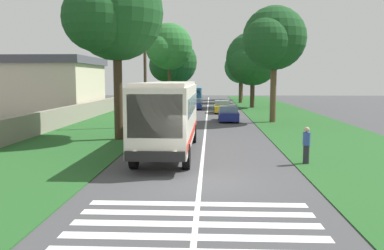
% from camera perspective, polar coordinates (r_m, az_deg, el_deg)
% --- Properties ---
extents(ground, '(160.00, 160.00, 0.00)m').
position_cam_1_polar(ground, '(15.44, 1.10, -8.21)').
color(ground, '#424244').
extents(grass_verge_left, '(120.00, 8.00, 0.04)m').
position_cam_1_polar(grass_verge_left, '(31.38, -13.29, -0.80)').
color(grass_verge_left, '#235623').
rests_on(grass_verge_left, ground).
extents(grass_verge_right, '(120.00, 8.00, 0.04)m').
position_cam_1_polar(grass_verge_right, '(31.17, 17.11, -0.96)').
color(grass_verge_right, '#235623').
rests_on(grass_verge_right, ground).
extents(centre_line, '(110.00, 0.16, 0.01)m').
position_cam_1_polar(centre_line, '(30.18, 1.86, -0.94)').
color(centre_line, silver).
rests_on(centre_line, ground).
extents(coach_bus, '(11.16, 2.62, 3.73)m').
position_cam_1_polar(coach_bus, '(21.53, -3.23, 1.77)').
color(coach_bus, silver).
rests_on(coach_bus, ground).
extents(zebra_crossing, '(5.85, 6.80, 0.01)m').
position_cam_1_polar(zebra_crossing, '(10.52, 0.32, -15.37)').
color(zebra_crossing, silver).
rests_on(zebra_crossing, ground).
extents(trailing_car_0, '(4.30, 1.78, 1.43)m').
position_cam_1_polar(trailing_car_0, '(37.69, 5.09, 1.54)').
color(trailing_car_0, navy).
rests_on(trailing_car_0, ground).
extents(trailing_car_1, '(4.30, 1.78, 1.43)m').
position_cam_1_polar(trailing_car_1, '(46.67, 4.23, 2.50)').
color(trailing_car_1, gold).
rests_on(trailing_car_1, ground).
extents(trailing_car_2, '(4.30, 1.78, 1.43)m').
position_cam_1_polar(trailing_car_2, '(52.21, 0.40, 2.95)').
color(trailing_car_2, navy).
rests_on(trailing_car_2, ground).
extents(trailing_minibus_0, '(6.00, 2.14, 2.53)m').
position_cam_1_polar(trailing_minibus_0, '(62.44, 0.40, 4.34)').
color(trailing_minibus_0, teal).
rests_on(trailing_minibus_0, ground).
extents(roadside_tree_left_0, '(6.08, 4.96, 8.42)m').
position_cam_1_polar(roadside_tree_left_0, '(79.10, -1.71, 7.89)').
color(roadside_tree_left_0, '#3D2D1E').
rests_on(roadside_tree_left_0, grass_verge_left).
extents(roadside_tree_left_1, '(7.63, 6.43, 11.49)m').
position_cam_1_polar(roadside_tree_left_1, '(57.73, -3.36, 10.70)').
color(roadside_tree_left_1, '#3D2D1E').
rests_on(roadside_tree_left_1, grass_verge_left).
extents(roadside_tree_left_2, '(7.37, 5.86, 10.83)m').
position_cam_1_polar(roadside_tree_left_2, '(26.82, -10.79, 14.57)').
color(roadside_tree_left_2, '#3D2D1E').
rests_on(roadside_tree_left_2, grass_verge_left).
extents(roadside_tree_left_3, '(9.10, 7.56, 10.29)m').
position_cam_1_polar(roadside_tree_left_3, '(67.08, -2.78, 8.58)').
color(roadside_tree_left_3, '#3D2D1E').
rests_on(roadside_tree_left_3, grass_verge_left).
extents(roadside_tree_right_0, '(7.94, 7.13, 10.06)m').
position_cam_1_polar(roadside_tree_right_0, '(55.34, 8.34, 9.00)').
color(roadside_tree_right_0, '#3D2D1E').
rests_on(roadside_tree_right_0, grass_verge_right).
extents(roadside_tree_right_1, '(5.77, 4.92, 8.26)m').
position_cam_1_polar(roadside_tree_right_1, '(75.65, 6.90, 7.83)').
color(roadside_tree_right_1, brown).
rests_on(roadside_tree_right_1, grass_verge_right).
extents(roadside_tree_right_2, '(5.91, 5.22, 8.31)m').
position_cam_1_polar(roadside_tree_right_2, '(66.03, 6.74, 7.94)').
color(roadside_tree_right_2, '#4C3826').
rests_on(roadside_tree_right_2, grass_verge_right).
extents(roadside_tree_right_3, '(6.77, 5.66, 10.20)m').
position_cam_1_polar(roadside_tree_right_3, '(37.17, 11.14, 11.57)').
color(roadside_tree_right_3, brown).
rests_on(roadside_tree_right_3, grass_verge_right).
extents(utility_pole, '(0.24, 1.40, 8.00)m').
position_cam_1_polar(utility_pole, '(32.70, -6.55, 6.93)').
color(utility_pole, '#473828').
rests_on(utility_pole, grass_verge_left).
extents(roadside_wall, '(70.00, 0.40, 1.55)m').
position_cam_1_polar(roadside_wall, '(37.06, -16.27, 1.45)').
color(roadside_wall, gray).
rests_on(roadside_wall, grass_verge_left).
extents(roadside_building, '(11.04, 9.58, 6.13)m').
position_cam_1_polar(roadside_building, '(46.00, -19.15, 5.15)').
color(roadside_building, beige).
rests_on(roadside_building, ground).
extents(pedestrian, '(0.34, 0.34, 1.69)m').
position_cam_1_polar(pedestrian, '(19.40, 15.68, -2.68)').
color(pedestrian, '#26262D').
rests_on(pedestrian, grass_verge_right).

